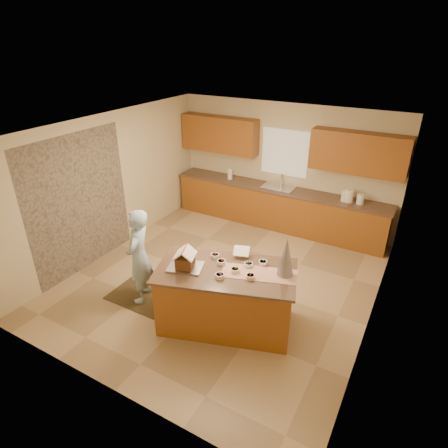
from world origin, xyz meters
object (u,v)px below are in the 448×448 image
at_px(island_base, 226,299).
at_px(tinsel_tree, 286,257).
at_px(gingerbread_house, 185,259).
at_px(boy, 139,257).

bearing_deg(island_base, tinsel_tree, 3.67).
relative_size(tinsel_tree, gingerbread_house, 1.57).
xyz_separation_m(island_base, gingerbread_house, (-0.53, -0.23, 0.64)).
bearing_deg(tinsel_tree, gingerbread_house, -157.62).
distance_m(tinsel_tree, gingerbread_house, 1.41).
relative_size(boy, gingerbread_house, 4.32).
distance_m(boy, gingerbread_house, 1.01).
distance_m(island_base, gingerbread_house, 0.87).
height_order(tinsel_tree, gingerbread_house, tinsel_tree).
xyz_separation_m(island_base, tinsel_tree, (0.77, 0.31, 0.80)).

